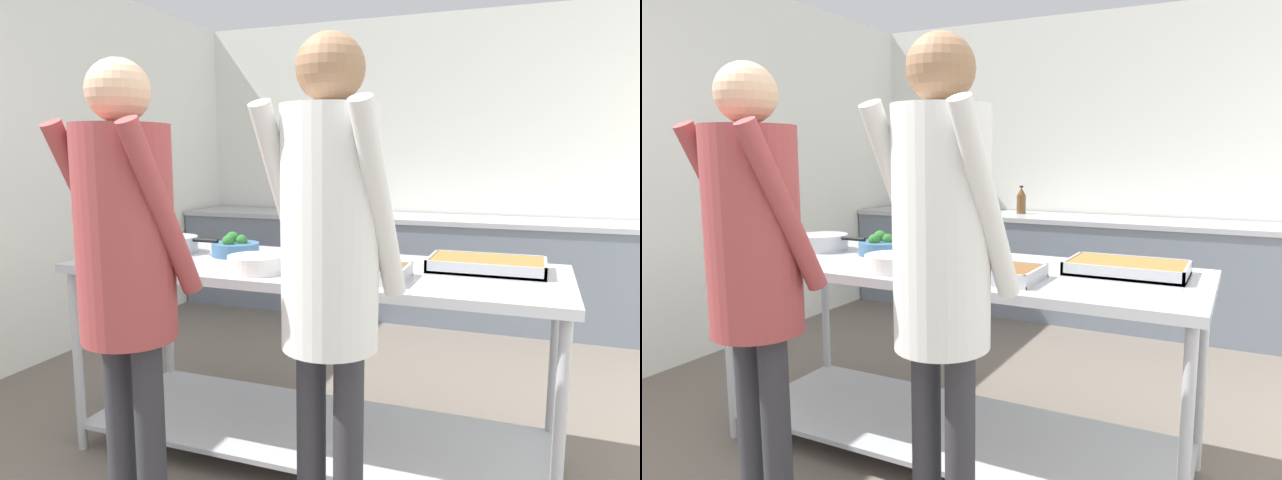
% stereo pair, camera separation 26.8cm
% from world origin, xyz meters
% --- Properties ---
extents(wall_rear, '(4.63, 0.06, 2.65)m').
position_xyz_m(wall_rear, '(0.00, 4.22, 1.32)').
color(wall_rear, silver).
rests_on(wall_rear, ground_plane).
extents(wall_left, '(0.06, 4.34, 2.65)m').
position_xyz_m(wall_left, '(-2.28, 2.11, 1.32)').
color(wall_left, silver).
rests_on(wall_left, ground_plane).
extents(back_counter, '(4.47, 0.65, 0.89)m').
position_xyz_m(back_counter, '(0.00, 3.85, 0.45)').
color(back_counter, slate).
rests_on(back_counter, ground_plane).
extents(serving_counter, '(2.22, 0.82, 0.92)m').
position_xyz_m(serving_counter, '(-0.06, 1.34, 0.62)').
color(serving_counter, '#ADAFB5').
rests_on(serving_counter, ground_plane).
extents(sauce_pan, '(0.40, 0.26, 0.08)m').
position_xyz_m(sauce_pan, '(-0.86, 1.39, 0.96)').
color(sauce_pan, '#ADAFB5').
rests_on(sauce_pan, serving_counter).
extents(broccoli_bowl, '(0.23, 0.23, 0.11)m').
position_xyz_m(broccoli_bowl, '(-0.51, 1.42, 0.96)').
color(broccoli_bowl, '#3D668C').
rests_on(broccoli_bowl, serving_counter).
extents(plate_stack, '(0.25, 0.25, 0.07)m').
position_xyz_m(plate_stack, '(-0.23, 1.10, 0.95)').
color(plate_stack, white).
rests_on(plate_stack, serving_counter).
extents(serving_tray_roast, '(0.48, 0.27, 0.05)m').
position_xyz_m(serving_tray_roast, '(0.17, 1.14, 0.94)').
color(serving_tray_roast, '#ADAFB5').
rests_on(serving_tray_roast, serving_counter).
extents(serving_tray_vegetables, '(0.49, 0.30, 0.05)m').
position_xyz_m(serving_tray_vegetables, '(0.69, 1.48, 0.94)').
color(serving_tray_vegetables, '#ADAFB5').
rests_on(serving_tray_vegetables, serving_counter).
extents(guest_serving_left, '(0.44, 0.39, 1.77)m').
position_xyz_m(guest_serving_left, '(0.29, 0.59, 1.12)').
color(guest_serving_left, '#2D2D33').
rests_on(guest_serving_left, ground_plane).
extents(guest_serving_right, '(0.45, 0.38, 1.73)m').
position_xyz_m(guest_serving_right, '(-0.41, 0.50, 1.08)').
color(guest_serving_right, '#2D2D33').
rests_on(guest_serving_right, ground_plane).
extents(water_bottle, '(0.08, 0.08, 0.25)m').
position_xyz_m(water_bottle, '(-0.70, 3.92, 1.00)').
color(water_bottle, brown).
rests_on(water_bottle, back_counter).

